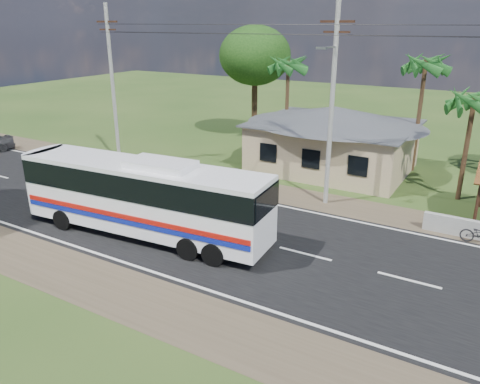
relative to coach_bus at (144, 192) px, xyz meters
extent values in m
plane|color=#264318|center=(2.92, 2.08, -2.23)|extent=(120.00, 120.00, 0.00)
cube|color=black|center=(2.92, 2.08, -2.22)|extent=(120.00, 10.00, 0.02)
cube|color=brown|center=(2.92, 8.58, -2.23)|extent=(120.00, 3.00, 0.01)
cube|color=brown|center=(2.92, -4.42, -2.23)|extent=(120.00, 3.00, 0.01)
cube|color=silver|center=(2.92, 6.78, -2.21)|extent=(120.00, 0.15, 0.01)
cube|color=silver|center=(2.92, -2.62, -2.21)|extent=(120.00, 0.15, 0.01)
cube|color=silver|center=(2.92, 2.08, -2.21)|extent=(120.00, 0.15, 0.01)
cube|color=tan|center=(3.92, 15.08, -0.63)|extent=(10.00, 8.00, 3.20)
cube|color=#4C4F54|center=(3.92, 15.08, 1.02)|extent=(10.60, 8.60, 0.10)
pyramid|color=#4C4F54|center=(3.92, 15.08, 2.17)|extent=(12.40, 10.00, 1.20)
cube|color=black|center=(0.92, 11.06, -0.53)|extent=(1.20, 0.08, 1.20)
cube|color=black|center=(3.92, 11.06, -0.53)|extent=(1.20, 0.08, 1.20)
cube|color=black|center=(6.92, 11.06, -0.53)|extent=(1.20, 0.08, 1.20)
cylinder|color=#351F13|center=(13.62, 8.78, -0.93)|extent=(0.16, 0.16, 2.60)
cylinder|color=#9E9E99|center=(-10.08, 8.58, 3.27)|extent=(0.26, 0.26, 11.00)
cube|color=#351F13|center=(-10.08, 8.58, 7.57)|extent=(1.80, 0.12, 0.12)
cube|color=#351F13|center=(-10.08, 8.58, 7.07)|extent=(1.40, 0.10, 0.10)
cylinder|color=#9E9E99|center=(5.92, 8.58, 3.27)|extent=(0.26, 0.26, 11.00)
cube|color=#351F13|center=(5.92, 8.58, 7.57)|extent=(1.80, 0.12, 0.12)
cube|color=#351F13|center=(5.92, 8.58, 7.07)|extent=(1.40, 0.10, 0.10)
cylinder|color=gray|center=(5.92, 7.58, 6.37)|extent=(0.08, 2.00, 0.08)
cube|color=gray|center=(5.92, 6.58, 6.37)|extent=(0.50, 0.18, 0.12)
cylinder|color=black|center=(-2.08, 8.58, 7.37)|extent=(16.00, 0.02, 0.02)
cylinder|color=#47301E|center=(12.42, 13.08, 0.77)|extent=(0.28, 0.28, 6.00)
cylinder|color=#47301E|center=(8.92, 17.58, 1.52)|extent=(0.28, 0.28, 7.50)
cylinder|color=#47301E|center=(-1.08, 18.08, 1.27)|extent=(0.28, 0.28, 7.00)
cylinder|color=#47301E|center=(-5.08, 20.08, 0.74)|extent=(0.50, 0.50, 5.95)
ellipsoid|color=#14330E|center=(-5.08, 20.08, 4.92)|extent=(6.00, 6.00, 4.92)
cube|color=white|center=(-0.01, 0.00, -0.20)|extent=(12.67, 3.62, 3.13)
cube|color=black|center=(-0.01, 0.00, 0.58)|extent=(12.73, 3.69, 1.15)
cube|color=black|center=(-6.24, -0.51, 0.21)|extent=(0.32, 2.40, 1.88)
cube|color=#AC110A|center=(0.10, -1.32, -0.77)|extent=(12.25, 1.05, 0.23)
cube|color=navy|center=(0.10, -1.32, -1.04)|extent=(12.25, 1.05, 0.23)
cube|color=white|center=(1.03, 0.09, 1.52)|extent=(3.25, 1.92, 0.31)
cylinder|color=black|center=(-4.06, -1.53, -1.71)|extent=(1.07, 0.45, 1.04)
cylinder|color=black|center=(-4.26, 0.85, -1.71)|extent=(1.07, 0.45, 1.04)
cylinder|color=black|center=(3.21, -0.94, -1.71)|extent=(1.07, 0.45, 1.04)
cylinder|color=black|center=(3.01, 1.45, -1.71)|extent=(1.07, 0.45, 1.04)
cylinder|color=black|center=(4.45, -0.83, -1.71)|extent=(1.07, 0.45, 1.04)
cylinder|color=black|center=(4.26, 1.55, -1.71)|extent=(1.07, 0.45, 1.04)
camera|label=1|loc=(14.37, -15.52, 7.54)|focal=35.00mm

